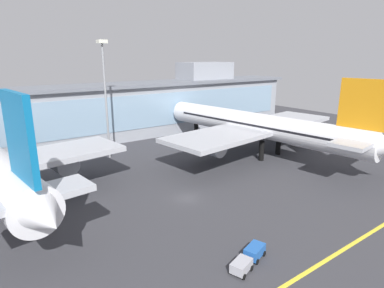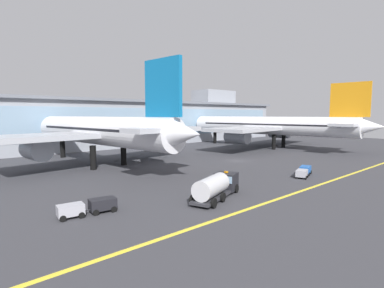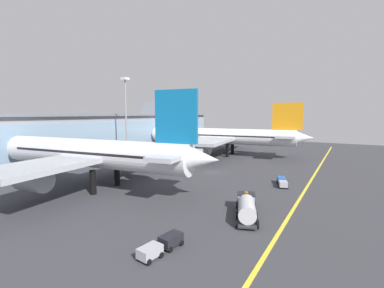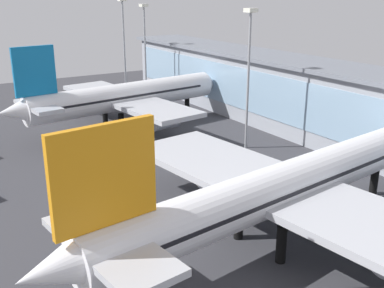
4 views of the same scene
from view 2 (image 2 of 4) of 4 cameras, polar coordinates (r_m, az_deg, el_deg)
ground_plane at (r=64.14m, az=8.74°, el=-3.23°), size 180.00×180.00×0.00m
taxiway_centreline_stripe at (r=53.00m, az=27.37°, el=-5.70°), size 144.00×0.50×0.01m
terminal_building at (r=97.58m, az=-10.34°, el=4.35°), size 131.01×14.00×19.70m
airliner_near_left at (r=59.57m, az=-17.56°, el=2.37°), size 40.37×51.18×18.32m
airliner_near_right at (r=90.80m, az=14.60°, el=3.41°), size 47.72×59.97×17.87m
fuel_tanker_truck at (r=35.42m, az=4.88°, el=-8.04°), size 9.32×5.57×2.90m
baggage_tug_near at (r=50.91m, az=20.95°, el=-4.98°), size 5.79×3.31×1.40m
service_truck_far at (r=31.53m, az=-19.53°, el=-11.45°), size 5.74×2.36×1.40m
apron_light_mast_east at (r=82.87m, az=-6.70°, el=9.94°), size 1.80×1.80×24.70m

